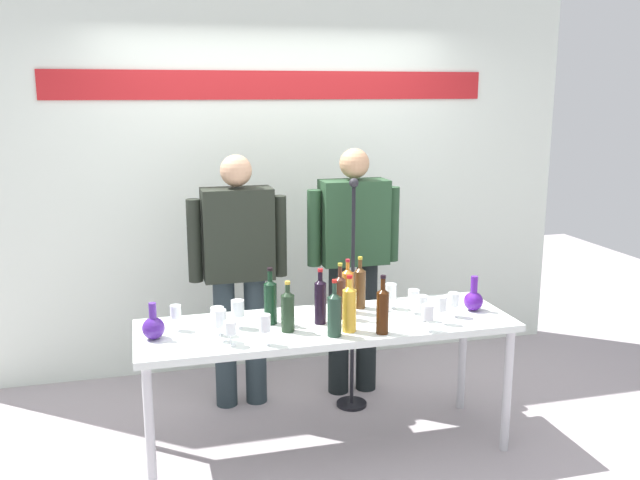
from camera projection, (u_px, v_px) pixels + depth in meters
ground_plane at (327, 448)px, 4.01m from camera, size 10.00×10.00×0.00m
back_wall at (275, 166)px, 5.04m from camera, size 4.54×0.11×3.00m
display_table at (327, 333)px, 3.86m from camera, size 2.11×0.66×0.78m
decanter_blue_left at (153, 327)px, 3.57m from camera, size 0.12×0.12×0.20m
decanter_blue_right at (473, 299)px, 4.04m from camera, size 0.11×0.11×0.21m
presenter_left at (238, 264)px, 4.39m from camera, size 0.63×0.22×1.66m
presenter_right at (353, 255)px, 4.59m from camera, size 0.64×0.22×1.68m
wine_bottle_0 at (349, 307)px, 3.67m from camera, size 0.08×0.08×0.31m
wine_bottle_1 at (348, 289)px, 4.00m from camera, size 0.07×0.07×0.32m
wine_bottle_2 at (383, 309)px, 3.64m from camera, size 0.07×0.07×0.32m
wine_bottle_3 at (288, 310)px, 3.68m from camera, size 0.07×0.07×0.28m
wine_bottle_4 at (270, 300)px, 3.80m from camera, size 0.07×0.07×0.32m
wine_bottle_5 at (320, 300)px, 3.80m from camera, size 0.07×0.07×0.32m
wine_bottle_6 at (360, 286)px, 4.07m from camera, size 0.07×0.07×0.31m
wine_bottle_7 at (334, 313)px, 3.61m from camera, size 0.08×0.08×0.31m
wine_bottle_8 at (340, 295)px, 3.89m from camera, size 0.06×0.06×0.32m
wine_glass_left_0 at (238, 309)px, 3.73m from camera, size 0.07×0.07×0.16m
wine_glass_left_1 at (217, 315)px, 3.63m from camera, size 0.07×0.07×0.15m
wine_glass_left_2 at (176, 312)px, 3.70m from camera, size 0.06×0.06×0.14m
wine_glass_left_3 at (230, 328)px, 3.48m from camera, size 0.06×0.06×0.13m
wine_glass_left_4 at (265, 324)px, 3.48m from camera, size 0.06×0.06×0.16m
wine_glass_left_5 at (220, 319)px, 3.53m from camera, size 0.07×0.07×0.17m
wine_glass_right_0 at (441, 305)px, 3.80m from camera, size 0.06×0.06×0.16m
wine_glass_right_1 at (428, 313)px, 3.68m from camera, size 0.07×0.07×0.15m
wine_glass_right_2 at (422, 304)px, 3.86m from camera, size 0.06×0.06×0.15m
wine_glass_right_3 at (391, 291)px, 4.07m from camera, size 0.07×0.07×0.15m
wine_glass_right_4 at (454, 300)px, 3.92m from camera, size 0.06×0.06×0.14m
wine_glass_right_5 at (414, 297)px, 3.98m from camera, size 0.07×0.07×0.14m
microphone_stand at (352, 333)px, 4.45m from camera, size 0.20×0.20×1.52m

